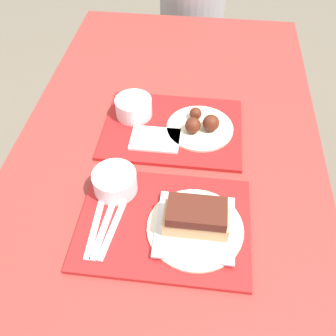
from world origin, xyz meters
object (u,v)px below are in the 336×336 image
object	(u,v)px
person_seated_across	(193,1)
tray_far	(173,129)
bowl_coleslaw_near	(115,181)
bowl_coleslaw_far	(134,106)
wings_plate_far	(200,125)
tray_near	(164,223)
brisket_sandwich_plate	(196,222)

from	to	relation	value
person_seated_across	tray_far	bearing A→B (deg)	-89.79
tray_far	bowl_coleslaw_near	size ratio (longest dim) A/B	3.69
bowl_coleslaw_far	wings_plate_far	world-z (taller)	same
tray_near	bowl_coleslaw_far	bearing A→B (deg)	110.21
person_seated_across	tray_near	bearing A→B (deg)	-89.10
tray_far	tray_near	bearing A→B (deg)	-87.18
bowl_coleslaw_far	person_seated_across	distance (m)	0.95
wings_plate_far	person_seated_across	world-z (taller)	person_seated_across
tray_near	bowl_coleslaw_far	distance (m)	0.43
tray_near	tray_far	distance (m)	0.36
tray_near	bowl_coleslaw_near	distance (m)	0.17
bowl_coleslaw_near	brisket_sandwich_plate	world-z (taller)	brisket_sandwich_plate
tray_far	brisket_sandwich_plate	bearing A→B (deg)	-75.30
person_seated_across	brisket_sandwich_plate	bearing A→B (deg)	-85.77
bowl_coleslaw_near	wings_plate_far	world-z (taller)	same
person_seated_across	wings_plate_far	bearing A→B (deg)	-84.74
brisket_sandwich_plate	wings_plate_far	world-z (taller)	brisket_sandwich_plate
bowl_coleslaw_near	wings_plate_far	xyz separation A→B (m)	(0.21, 0.26, -0.02)
brisket_sandwich_plate	bowl_coleslaw_far	xyz separation A→B (m)	(-0.23, 0.41, 0.00)
tray_near	brisket_sandwich_plate	world-z (taller)	brisket_sandwich_plate
bowl_coleslaw_near	brisket_sandwich_plate	size ratio (longest dim) A/B	0.49
tray_near	wings_plate_far	xyz separation A→B (m)	(0.07, 0.36, 0.02)
wings_plate_far	bowl_coleslaw_far	bearing A→B (deg)	167.98
bowl_coleslaw_far	wings_plate_far	xyz separation A→B (m)	(0.22, -0.05, -0.02)
brisket_sandwich_plate	person_seated_across	world-z (taller)	person_seated_across
tray_near	tray_far	xyz separation A→B (m)	(-0.02, 0.36, 0.00)
tray_near	wings_plate_far	bearing A→B (deg)	78.99
tray_near	person_seated_across	distance (m)	1.34
tray_far	wings_plate_far	distance (m)	0.09
bowl_coleslaw_near	brisket_sandwich_plate	distance (m)	0.24
tray_far	brisket_sandwich_plate	size ratio (longest dim) A/B	1.80
bowl_coleslaw_far	wings_plate_far	bearing A→B (deg)	-12.02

